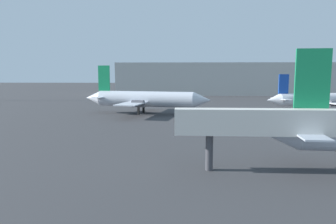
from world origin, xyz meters
TOP-DOWN VIEW (x-y plane):
  - airplane_on_taxiway at (-7.66, 57.51)m, footprint 29.40×20.79m
  - airplane_distant at (35.24, 64.36)m, footprint 30.43×20.18m
  - jet_bridge at (12.51, 17.61)m, footprint 23.81×2.85m
  - terminal_building at (19.19, 127.20)m, footprint 91.11×24.61m

SIDE VIEW (x-z plane):
  - airplane_distant at x=35.24m, z-range -1.59..7.34m
  - airplane_on_taxiway at x=-7.66m, z-range -2.04..8.87m
  - jet_bridge at x=12.51m, z-range 1.52..7.54m
  - terminal_building at x=19.19m, z-range 0.00..13.66m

